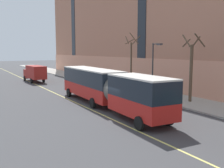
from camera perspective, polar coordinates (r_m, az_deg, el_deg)
name	(u,v)px	position (r m, az deg, el deg)	size (l,w,h in m)	color
ground_plane	(121,116)	(22.31, 1.94, -7.01)	(260.00, 260.00, 0.00)	#424244
sidewalk	(178,99)	(30.29, 14.19, -3.27)	(5.43, 160.00, 0.15)	#ADA89E
city_bus	(106,86)	(25.30, -1.33, -0.51)	(3.37, 18.36, 3.58)	red
parked_car_silver_1	(150,96)	(27.82, 8.23, -2.56)	(2.12, 4.59, 1.56)	#B7B7BC
parked_car_darkgray_2	(94,82)	(39.15, -3.92, 0.34)	(1.90, 4.30, 1.56)	#4C4C51
box_truck	(35,73)	(48.09, -16.44, 2.41)	(2.58, 7.43, 2.89)	maroon
street_tree_mid_block	(191,67)	(28.63, 16.87, 3.50)	(1.99, 2.00, 7.06)	brown
street_tree_far_uptown	(131,61)	(37.28, 4.23, 5.03)	(1.77, 1.77, 7.80)	brown
street_lamp	(154,64)	(29.74, 9.16, 4.28)	(0.36, 1.48, 6.18)	#2D2D30
lane_centerline	(93,111)	(24.34, -4.12, -5.80)	(0.16, 140.00, 0.01)	#E0D66B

